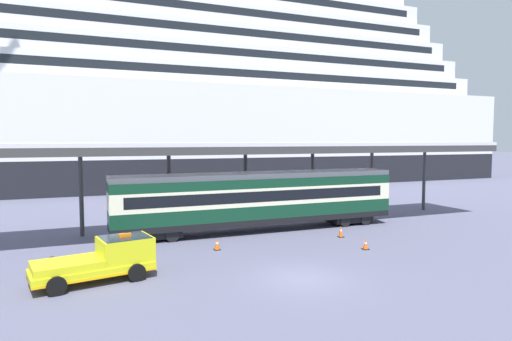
{
  "coord_description": "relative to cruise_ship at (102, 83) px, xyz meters",
  "views": [
    {
      "loc": [
        -9.26,
        -17.28,
        6.38
      ],
      "look_at": [
        0.65,
        7.37,
        4.5
      ],
      "focal_mm": 30.29,
      "sensor_mm": 36.0,
      "label": 1
    }
  ],
  "objects": [
    {
      "name": "service_truck",
      "position": [
        -2.1,
        -45.71,
        -13.49
      ],
      "size": [
        5.49,
        3.0,
        2.02
      ],
      "color": "yellow",
      "rests_on": "ground"
    },
    {
      "name": "traffic_cone_far",
      "position": [
        12.71,
        -42.34,
        -14.09
      ],
      "size": [
        0.36,
        0.36,
        0.78
      ],
      "color": "black",
      "rests_on": "ground"
    },
    {
      "name": "ground_plane",
      "position": [
        6.36,
        -48.95,
        -14.48
      ],
      "size": [
        400.0,
        400.0,
        0.0
      ],
      "primitive_type": "plane",
      "color": "#54556C"
    },
    {
      "name": "cruise_ship",
      "position": [
        0.0,
        0.0,
        0.0
      ],
      "size": [
        121.78,
        27.95,
        41.12
      ],
      "color": "black",
      "rests_on": "ground"
    },
    {
      "name": "train_carriage",
      "position": [
        8.53,
        -38.43,
        -12.18
      ],
      "size": [
        20.16,
        2.81,
        4.11
      ],
      "color": "black",
      "rests_on": "ground"
    },
    {
      "name": "traffic_cone_near",
      "position": [
        4.2,
        -42.48,
        -14.13
      ],
      "size": [
        0.36,
        0.36,
        0.7
      ],
      "color": "black",
      "rests_on": "ground"
    },
    {
      "name": "quay_bollard",
      "position": [
        -4.35,
        -44.33,
        -13.96
      ],
      "size": [
        0.48,
        0.48,
        0.96
      ],
      "color": "black",
      "rests_on": "ground"
    },
    {
      "name": "traffic_cone_mid",
      "position": [
        12.28,
        -45.6,
        -14.16
      ],
      "size": [
        0.36,
        0.36,
        0.64
      ],
      "color": "black",
      "rests_on": "ground"
    },
    {
      "name": "platform_canopy",
      "position": [
        8.53,
        -37.97,
        -8.59
      ],
      "size": [
        40.57,
        5.36,
        6.2
      ],
      "color": "silver",
      "rests_on": "ground"
    }
  ]
}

